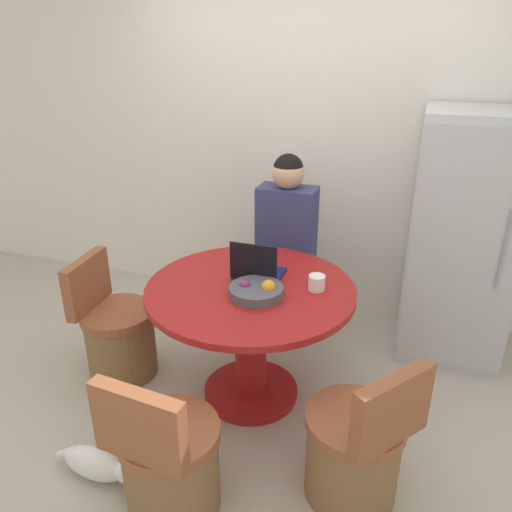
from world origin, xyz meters
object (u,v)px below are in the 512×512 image
object	(u,v)px
person_seated	(288,237)
refrigerator	(462,239)
chair_near_right_corner	(356,451)
cat	(98,464)
chair_left_side	(118,336)
chair_near_camera	(169,463)
dining_table	(251,321)
fruit_bowl	(257,291)
laptop	(257,270)

from	to	relation	value
person_seated	refrigerator	bearing A→B (deg)	-173.46
chair_near_right_corner	cat	distance (m)	1.29
refrigerator	chair_left_side	world-z (taller)	refrigerator
chair_near_camera	chair_left_side	bearing A→B (deg)	-40.46
refrigerator	dining_table	size ratio (longest dim) A/B	1.39
dining_table	fruit_bowl	distance (m)	0.28
refrigerator	chair_left_side	size ratio (longest dim) A/B	2.06
chair_near_camera	dining_table	bearing A→B (deg)	-90.00
chair_left_side	person_seated	world-z (taller)	person_seated
laptop	dining_table	bearing A→B (deg)	90.61
chair_left_side	fruit_bowl	xyz separation A→B (m)	(0.97, -0.03, 0.52)
person_seated	dining_table	bearing A→B (deg)	90.27
laptop	cat	xyz separation A→B (m)	(-0.52, -0.99, -0.72)
cat	person_seated	bearing A→B (deg)	76.71
chair_near_camera	fruit_bowl	size ratio (longest dim) A/B	2.70
chair_near_right_corner	laptop	distance (m)	1.12
chair_left_side	fruit_bowl	distance (m)	1.10
refrigerator	chair_near_right_corner	distance (m)	1.66
refrigerator	chair_near_right_corner	bearing A→B (deg)	-106.19
chair_near_right_corner	laptop	xyz separation A→B (m)	(-0.72, 0.67, 0.54)
refrigerator	fruit_bowl	bearing A→B (deg)	-136.10
refrigerator	person_seated	world-z (taller)	refrigerator
person_seated	cat	world-z (taller)	person_seated
refrigerator	chair_near_right_corner	xyz separation A→B (m)	(-0.44, -1.50, -0.56)
fruit_bowl	cat	size ratio (longest dim) A/B	0.61
dining_table	fruit_bowl	xyz separation A→B (m)	(0.07, -0.09, 0.26)
person_seated	fruit_bowl	distance (m)	0.92
dining_table	chair_near_camera	distance (m)	0.94
dining_table	chair_near_right_corner	world-z (taller)	chair_near_right_corner
chair_near_camera	cat	world-z (taller)	chair_near_camera
chair_left_side	fruit_bowl	size ratio (longest dim) A/B	2.70
chair_near_right_corner	person_seated	size ratio (longest dim) A/B	0.60
chair_near_right_corner	chair_near_camera	size ratio (longest dim) A/B	1.00
person_seated	chair_near_right_corner	bearing A→B (deg)	117.75
refrigerator	laptop	xyz separation A→B (m)	(-1.16, -0.83, -0.02)
refrigerator	chair_near_camera	world-z (taller)	refrigerator
cat	chair_left_side	bearing A→B (deg)	118.98
laptop	fruit_bowl	bearing A→B (deg)	107.80
laptop	refrigerator	bearing A→B (deg)	-144.27
person_seated	cat	size ratio (longest dim) A/B	2.74
dining_table	cat	size ratio (longest dim) A/B	2.43
chair_left_side	person_seated	distance (m)	1.35
laptop	fruit_bowl	xyz separation A→B (m)	(0.07, -0.21, -0.02)
dining_table	chair_near_camera	size ratio (longest dim) A/B	1.48
chair_near_right_corner	chair_near_camera	distance (m)	0.88
refrigerator	chair_near_camera	size ratio (longest dim) A/B	2.06
laptop	cat	distance (m)	1.33
dining_table	cat	xyz separation A→B (m)	(-0.52, -0.86, -0.44)
chair_near_camera	chair_left_side	xyz separation A→B (m)	(-0.82, 0.84, 0.00)
dining_table	person_seated	distance (m)	0.85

